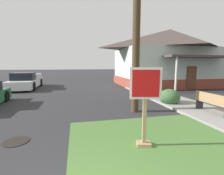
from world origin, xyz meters
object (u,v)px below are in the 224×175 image
(stop_sign, at_px, (145,108))
(pickup_truck_white, at_px, (26,82))
(street_bench, at_px, (212,102))
(manhole_cover, at_px, (16,141))

(stop_sign, bearing_deg, pickup_truck_white, 116.20)
(stop_sign, height_order, street_bench, stop_sign)
(pickup_truck_white, relative_size, street_bench, 3.32)
(stop_sign, relative_size, manhole_cover, 2.89)
(manhole_cover, distance_m, street_bench, 7.42)
(stop_sign, height_order, manhole_cover, stop_sign)
(manhole_cover, relative_size, pickup_truck_white, 0.13)
(pickup_truck_white, bearing_deg, stop_sign, -63.80)
(manhole_cover, xyz_separation_m, street_bench, (7.35, 0.86, 0.58))
(pickup_truck_white, xyz_separation_m, street_bench, (10.15, -10.56, -0.03))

